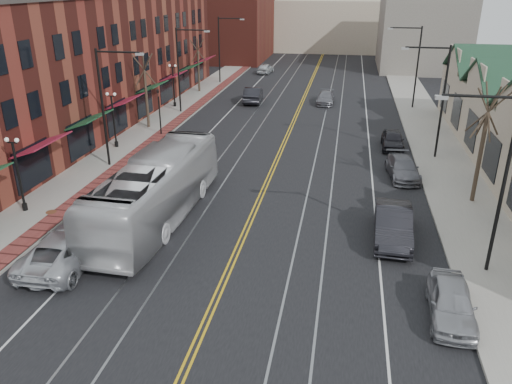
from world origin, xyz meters
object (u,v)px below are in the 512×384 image
at_px(parked_car_c, 403,168).
at_px(parked_car_d, 393,140).
at_px(parked_suv, 67,248).
at_px(transit_bus, 157,190).
at_px(parked_car_b, 393,224).
at_px(parked_car_a, 452,302).

xyz_separation_m(parked_car_c, parked_car_d, (-0.23, 6.40, 0.04)).
xyz_separation_m(parked_suv, parked_car_c, (16.26, 14.21, -0.14)).
distance_m(transit_bus, parked_car_c, 16.52).
bearing_deg(parked_car_d, parked_car_c, -87.43).
bearing_deg(parked_car_b, parked_suv, -159.03).
bearing_deg(transit_bus, parked_car_d, -129.10).
distance_m(transit_bus, parked_suv, 5.80).
bearing_deg(parked_suv, parked_car_d, -129.61).
height_order(transit_bus, parked_car_a, transit_bus).
bearing_deg(parked_car_c, parked_car_b, -103.55).
bearing_deg(parked_car_b, transit_bus, -177.97).
bearing_deg(parked_car_c, parked_suv, -144.53).
distance_m(parked_car_a, parked_car_b, 6.46).
height_order(parked_car_b, parked_car_d, parked_car_b).
bearing_deg(parked_car_d, parked_suv, -127.37).
distance_m(parked_suv, parked_car_b, 15.84).
distance_m(parked_car_a, parked_car_d, 21.74).
distance_m(parked_suv, parked_car_a, 16.84).
height_order(parked_car_a, parked_car_d, parked_car_a).
xyz_separation_m(parked_car_a, parked_car_b, (-1.80, 6.20, 0.13)).
height_order(parked_suv, parked_car_c, parked_suv).
relative_size(transit_bus, parked_car_c, 2.83).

